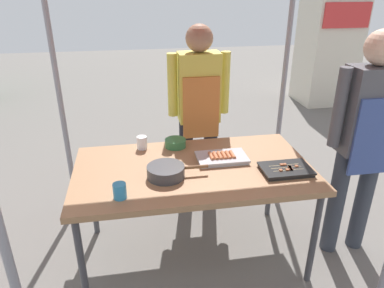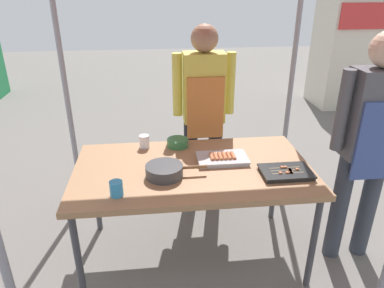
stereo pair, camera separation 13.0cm
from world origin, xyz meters
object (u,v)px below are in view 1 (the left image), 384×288
object	(u,v)px
tray_meat_skewers	(286,169)
neighbor_stall_right	(328,48)
cooking_wok	(166,171)
tray_grilled_sausages	(222,158)
condiment_bowl	(175,143)
drink_cup_near_edge	(120,191)
stall_table	(193,174)
drink_cup_by_wok	(142,143)
vendor_woman	(199,105)
customer_nearby	(365,131)

from	to	relation	value
tray_meat_skewers	neighbor_stall_right	bearing A→B (deg)	57.87
cooking_wok	tray_grilled_sausages	bearing A→B (deg)	22.49
condiment_bowl	neighbor_stall_right	world-z (taller)	neighbor_stall_right
neighbor_stall_right	tray_meat_skewers	bearing A→B (deg)	-122.13
condiment_bowl	drink_cup_near_edge	xyz separation A→B (m)	(-0.41, -0.65, 0.02)
stall_table	neighbor_stall_right	xyz separation A→B (m)	(2.83, 3.39, 0.20)
drink_cup_by_wok	vendor_woman	bearing A→B (deg)	36.23
drink_cup_near_edge	condiment_bowl	bearing A→B (deg)	57.77
condiment_bowl	customer_nearby	world-z (taller)	customer_nearby
cooking_wok	neighbor_stall_right	size ratio (longest dim) A/B	0.22
drink_cup_by_wok	vendor_woman	distance (m)	0.64
stall_table	customer_nearby	xyz separation A→B (m)	(1.16, -0.11, 0.28)
customer_nearby	vendor_woman	bearing A→B (deg)	139.66
tray_grilled_sausages	condiment_bowl	bearing A→B (deg)	136.63
tray_meat_skewers	customer_nearby	size ratio (longest dim) A/B	0.20
stall_table	tray_grilled_sausages	size ratio (longest dim) A/B	4.54
tray_meat_skewers	tray_grilled_sausages	bearing A→B (deg)	147.71
cooking_wok	condiment_bowl	size ratio (longest dim) A/B	2.52
tray_meat_skewers	vendor_woman	bearing A→B (deg)	115.10
condiment_bowl	drink_cup_by_wok	size ratio (longest dim) A/B	1.64
condiment_bowl	neighbor_stall_right	size ratio (longest dim) A/B	0.09
condiment_bowl	customer_nearby	xyz separation A→B (m)	(1.24, -0.46, 0.20)
tray_meat_skewers	cooking_wok	xyz separation A→B (m)	(-0.79, 0.07, 0.02)
tray_meat_skewers	vendor_woman	size ratio (longest dim) A/B	0.20
stall_table	customer_nearby	world-z (taller)	customer_nearby
tray_grilled_sausages	tray_meat_skewers	distance (m)	0.44
stall_table	neighbor_stall_right	distance (m)	4.42
tray_grilled_sausages	customer_nearby	world-z (taller)	customer_nearby
tray_meat_skewers	customer_nearby	xyz separation A→B (m)	(0.57, 0.06, 0.21)
drink_cup_by_wok	customer_nearby	distance (m)	1.57
cooking_wok	drink_cup_near_edge	size ratio (longest dim) A/B	4.30
condiment_bowl	drink_cup_by_wok	world-z (taller)	drink_cup_by_wok
stall_table	tray_grilled_sausages	bearing A→B (deg)	18.03
drink_cup_by_wok	neighbor_stall_right	world-z (taller)	neighbor_stall_right
tray_grilled_sausages	customer_nearby	bearing A→B (deg)	-10.94
customer_nearby	drink_cup_near_edge	bearing A→B (deg)	-173.50
stall_table	cooking_wok	size ratio (longest dim) A/B	3.98
tray_meat_skewers	cooking_wok	bearing A→B (deg)	175.04
drink_cup_by_wok	customer_nearby	xyz separation A→B (m)	(1.49, -0.47, 0.18)
tray_meat_skewers	drink_cup_near_edge	world-z (taller)	drink_cup_near_edge
drink_cup_near_edge	neighbor_stall_right	xyz separation A→B (m)	(3.31, 3.69, 0.10)
tray_grilled_sausages	condiment_bowl	world-z (taller)	condiment_bowl
cooking_wok	drink_cup_near_edge	xyz separation A→B (m)	(-0.29, -0.20, 0.01)
vendor_woman	condiment_bowl	bearing A→B (deg)	56.29
stall_table	tray_grilled_sausages	xyz separation A→B (m)	(0.22, 0.07, 0.07)
drink_cup_near_edge	customer_nearby	size ratio (longest dim) A/B	0.06
tray_grilled_sausages	customer_nearby	distance (m)	0.98
condiment_bowl	vendor_woman	world-z (taller)	vendor_woman
cooking_wok	vendor_woman	distance (m)	0.91
tray_grilled_sausages	customer_nearby	xyz separation A→B (m)	(0.94, -0.18, 0.21)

